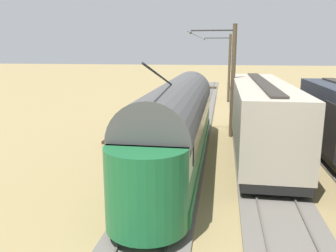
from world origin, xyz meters
TOP-DOWN VIEW (x-y plane):
  - ground_plane at (0.00, 0.00)m, footprint 220.00×220.00m
  - track_streetcar_siding at (-4.31, -0.31)m, footprint 2.80×80.00m
  - track_adjacent_siding at (0.00, -0.31)m, footprint 2.80×80.00m
  - track_third_siding at (4.31, -0.31)m, footprint 2.80×80.00m
  - vintage_streetcar at (4.31, 5.28)m, footprint 2.65×16.98m
  - boxcar_adjacent at (-0.00, 2.00)m, footprint 2.96×14.60m
  - catenary_pole_foreground at (1.59, -17.09)m, footprint 3.02×0.28m
  - catenary_pole_mid_near at (1.59, -1.12)m, footprint 3.02×0.28m
  - overhead_wire_run at (4.19, -9.76)m, footprint 2.82×19.98m
  - spare_tie_stack at (8.04, 2.32)m, footprint 2.40×2.40m

SIDE VIEW (x-z plane):
  - ground_plane at x=0.00m, z-range 0.00..0.00m
  - track_streetcar_siding at x=-4.31m, z-range -0.04..0.14m
  - track_adjacent_siding at x=0.00m, z-range -0.04..0.14m
  - track_third_siding at x=4.31m, z-range -0.04..0.14m
  - spare_tie_stack at x=8.04m, z-range 0.00..0.54m
  - boxcar_adjacent at x=0.00m, z-range 0.24..4.09m
  - vintage_streetcar at x=4.31m, z-range -0.37..4.89m
  - catenary_pole_foreground at x=1.59m, z-range 0.17..7.52m
  - catenary_pole_mid_near at x=1.59m, z-range 0.17..7.52m
  - overhead_wire_run at x=4.19m, z-range 6.72..6.90m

